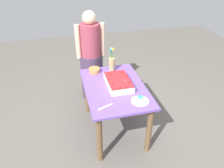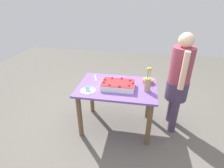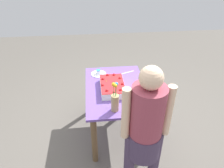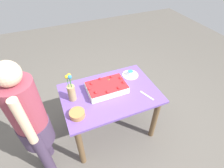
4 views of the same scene
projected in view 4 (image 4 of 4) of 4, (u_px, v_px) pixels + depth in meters
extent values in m
plane|color=#5F5952|center=(110.00, 128.00, 2.54)|extent=(8.00, 8.00, 0.00)
cube|color=#6E4DA6|center=(110.00, 94.00, 2.07)|extent=(1.13, 0.77, 0.03)
cylinder|color=brown|center=(132.00, 89.00, 2.67)|extent=(0.07, 0.07, 0.70)
cylinder|color=brown|center=(69.00, 107.00, 2.39)|extent=(0.07, 0.07, 0.70)
cylinder|color=brown|center=(155.00, 119.00, 2.24)|extent=(0.07, 0.07, 0.70)
cylinder|color=brown|center=(80.00, 146.00, 1.96)|extent=(0.07, 0.07, 0.70)
cube|color=white|center=(107.00, 88.00, 2.06)|extent=(0.46, 0.29, 0.08)
cube|color=red|center=(107.00, 85.00, 2.03)|extent=(0.45, 0.29, 0.01)
sphere|color=red|center=(89.00, 89.00, 1.97)|extent=(0.04, 0.04, 0.04)
sphere|color=red|center=(96.00, 93.00, 1.93)|extent=(0.04, 0.04, 0.04)
sphere|color=red|center=(108.00, 92.00, 1.93)|extent=(0.04, 0.04, 0.04)
sphere|color=red|center=(119.00, 88.00, 1.98)|extent=(0.04, 0.04, 0.04)
sphere|color=red|center=(123.00, 82.00, 2.06)|extent=(0.04, 0.04, 0.04)
sphere|color=red|center=(120.00, 78.00, 2.11)|extent=(0.04, 0.04, 0.04)
sphere|color=red|center=(111.00, 77.00, 2.13)|extent=(0.04, 0.04, 0.04)
sphere|color=red|center=(100.00, 79.00, 2.10)|extent=(0.04, 0.04, 0.04)
sphere|color=red|center=(91.00, 84.00, 2.04)|extent=(0.04, 0.04, 0.04)
cone|color=#2D8438|center=(109.00, 80.00, 2.10)|extent=(0.02, 0.02, 0.02)
cone|color=#2D8438|center=(108.00, 80.00, 2.10)|extent=(0.02, 0.02, 0.02)
cylinder|color=white|center=(130.00, 75.00, 2.31)|extent=(0.21, 0.21, 0.01)
cube|color=white|center=(130.00, 73.00, 2.29)|extent=(0.06, 0.06, 0.05)
cube|color=#2E85CB|center=(131.00, 71.00, 2.27)|extent=(0.06, 0.06, 0.01)
cube|color=silver|center=(147.00, 95.00, 2.03)|extent=(0.09, 0.19, 0.00)
cylinder|color=tan|center=(72.00, 93.00, 1.92)|extent=(0.09, 0.09, 0.20)
cylinder|color=#2D8438|center=(68.00, 82.00, 1.80)|extent=(0.01, 0.01, 0.14)
sphere|color=yellow|center=(67.00, 77.00, 1.76)|extent=(0.04, 0.04, 0.04)
cylinder|color=#2D8438|center=(71.00, 82.00, 1.80)|extent=(0.01, 0.01, 0.14)
sphere|color=#2B7DB9|center=(70.00, 77.00, 1.76)|extent=(0.04, 0.04, 0.04)
cylinder|color=#2D8438|center=(70.00, 80.00, 1.82)|extent=(0.01, 0.01, 0.14)
sphere|color=yellow|center=(69.00, 75.00, 1.78)|extent=(0.04, 0.04, 0.04)
cylinder|color=#B37F43|center=(77.00, 114.00, 1.79)|extent=(0.16, 0.16, 0.06)
cylinder|color=#463651|center=(45.00, 156.00, 1.83)|extent=(0.11, 0.11, 0.78)
cylinder|color=#463651|center=(42.00, 136.00, 2.01)|extent=(0.11, 0.11, 0.78)
cylinder|color=#463651|center=(36.00, 131.00, 1.74)|extent=(0.31, 0.32, 0.28)
cylinder|color=#963B4C|center=(24.00, 106.00, 1.49)|extent=(0.30, 0.30, 0.52)
sphere|color=beige|center=(7.00, 74.00, 1.26)|extent=(0.20, 0.20, 0.20)
cylinder|color=beige|center=(24.00, 123.00, 1.36)|extent=(0.08, 0.08, 0.52)
cylinder|color=beige|center=(23.00, 92.00, 1.62)|extent=(0.08, 0.08, 0.52)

